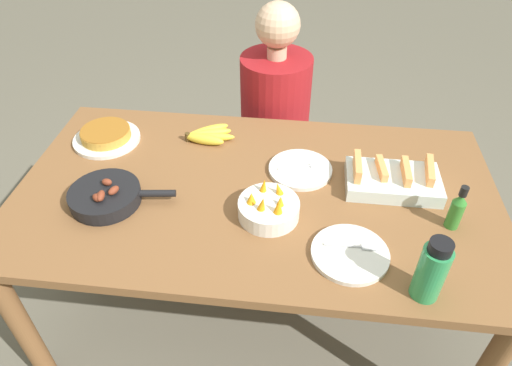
# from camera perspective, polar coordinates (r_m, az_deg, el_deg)

# --- Properties ---
(ground_plane) EXTENTS (14.00, 14.00, 0.00)m
(ground_plane) POSITION_cam_1_polar(r_m,az_deg,el_deg) (2.13, 0.00, -15.51)
(ground_plane) COLOR #666051
(dining_table) EXTENTS (1.67, 0.92, 0.72)m
(dining_table) POSITION_cam_1_polar(r_m,az_deg,el_deg) (1.65, 0.00, -3.15)
(dining_table) COLOR brown
(dining_table) RESTS_ON ground_plane
(banana_bunch) EXTENTS (0.21, 0.16, 0.04)m
(banana_bunch) POSITION_cam_1_polar(r_m,az_deg,el_deg) (1.83, -6.13, 5.95)
(banana_bunch) COLOR yellow
(banana_bunch) RESTS_ON dining_table
(melon_tray) EXTENTS (0.32, 0.19, 0.10)m
(melon_tray) POSITION_cam_1_polar(r_m,az_deg,el_deg) (1.65, 16.68, 0.38)
(melon_tray) COLOR silver
(melon_tray) RESTS_ON dining_table
(skillet) EXTENTS (0.35, 0.24, 0.08)m
(skillet) POSITION_cam_1_polar(r_m,az_deg,el_deg) (1.60, -18.20, -1.56)
(skillet) COLOR black
(skillet) RESTS_ON dining_table
(frittata_plate_center) EXTENTS (0.26, 0.26, 0.05)m
(frittata_plate_center) POSITION_cam_1_polar(r_m,az_deg,el_deg) (1.90, -18.22, 5.61)
(frittata_plate_center) COLOR silver
(frittata_plate_center) RESTS_ON dining_table
(empty_plate_near_front) EXTENTS (0.23, 0.23, 0.02)m
(empty_plate_near_front) POSITION_cam_1_polar(r_m,az_deg,el_deg) (1.40, 11.67, -8.64)
(empty_plate_near_front) COLOR silver
(empty_plate_near_front) RESTS_ON dining_table
(empty_plate_far_left) EXTENTS (0.23, 0.23, 0.02)m
(empty_plate_far_left) POSITION_cam_1_polar(r_m,az_deg,el_deg) (1.67, 5.56, 1.71)
(empty_plate_far_left) COLOR silver
(empty_plate_far_left) RESTS_ON dining_table
(fruit_bowl_mango) EXTENTS (0.20, 0.20, 0.11)m
(fruit_bowl_mango) POSITION_cam_1_polar(r_m,az_deg,el_deg) (1.47, 1.59, -3.16)
(fruit_bowl_mango) COLOR silver
(fruit_bowl_mango) RESTS_ON dining_table
(water_bottle) EXTENTS (0.08, 0.08, 0.20)m
(water_bottle) POSITION_cam_1_polar(r_m,az_deg,el_deg) (1.30, 21.10, -10.19)
(water_bottle) COLOR #2D9351
(water_bottle) RESTS_ON dining_table
(hot_sauce_bottle) EXTENTS (0.04, 0.04, 0.16)m
(hot_sauce_bottle) POSITION_cam_1_polar(r_m,az_deg,el_deg) (1.54, 23.81, -3.07)
(hot_sauce_bottle) COLOR #337F2D
(hot_sauce_bottle) RESTS_ON dining_table
(person_figure) EXTENTS (0.35, 0.35, 1.14)m
(person_figure) POSITION_cam_1_polar(r_m,az_deg,el_deg) (2.26, 2.29, 5.47)
(person_figure) COLOR black
(person_figure) RESTS_ON ground_plane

